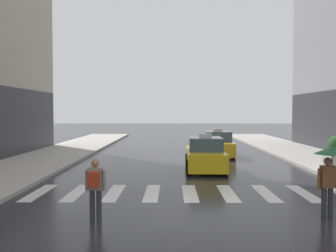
{
  "coord_description": "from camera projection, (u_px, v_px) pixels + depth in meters",
  "views": [
    {
      "loc": [
        -0.64,
        -9.89,
        2.9
      ],
      "look_at": [
        -0.83,
        8.0,
        2.19
      ],
      "focal_mm": 39.03,
      "sensor_mm": 36.0,
      "label": 1
    }
  ],
  "objects": [
    {
      "name": "ground_plane",
      "position": [
        195.0,
        217.0,
        9.98
      ],
      "size": [
        160.0,
        160.0,
        0.0
      ],
      "primitive_type": "plane",
      "color": "#26262B"
    },
    {
      "name": "crosswalk_markings",
      "position": [
        190.0,
        193.0,
        12.98
      ],
      "size": [
        11.3,
        2.8,
        0.01
      ],
      "color": "silver",
      "rests_on": "ground"
    },
    {
      "name": "taxi_lead",
      "position": [
        205.0,
        155.0,
        18.22
      ],
      "size": [
        2.01,
        4.58,
        1.8
      ],
      "color": "yellow",
      "rests_on": "ground"
    },
    {
      "name": "taxi_second",
      "position": [
        218.0,
        145.0,
        23.83
      ],
      "size": [
        2.05,
        4.6,
        1.8
      ],
      "color": "gold",
      "rests_on": "ground"
    },
    {
      "name": "pedestrian_with_umbrella",
      "position": [
        331.0,
        162.0,
        9.96
      ],
      "size": [
        0.96,
        0.96,
        1.94
      ],
      "color": "#333338",
      "rests_on": "ground"
    },
    {
      "name": "pedestrian_with_backpack",
      "position": [
        95.0,
        184.0,
        9.65
      ],
      "size": [
        0.55,
        0.43,
        1.65
      ],
      "color": "#333338",
      "rests_on": "ground"
    }
  ]
}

